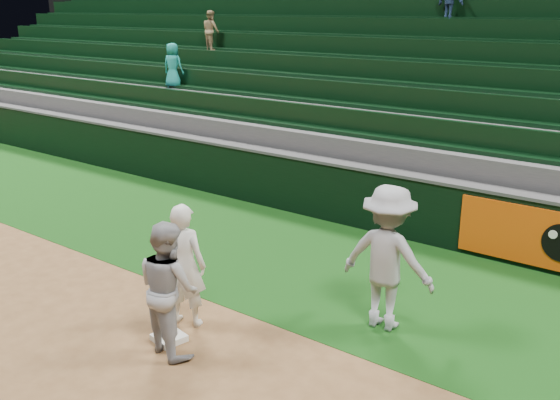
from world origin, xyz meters
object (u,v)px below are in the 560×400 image
at_px(base_coach, 388,258).
at_px(baserunner, 169,288).
at_px(first_baseman, 184,265).
at_px(first_base, 169,338).

bearing_deg(base_coach, baserunner, 46.12).
bearing_deg(first_baseman, first_base, 90.36).
bearing_deg(baserunner, base_coach, -116.58).
relative_size(first_base, base_coach, 0.18).
bearing_deg(first_base, baserunner, -34.44).
xyz_separation_m(first_base, first_baseman, (-0.17, 0.49, 0.83)).
bearing_deg(first_base, base_coach, 45.16).
relative_size(first_baseman, base_coach, 0.87).
height_order(first_base, first_baseman, first_baseman).
height_order(baserunner, base_coach, base_coach).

